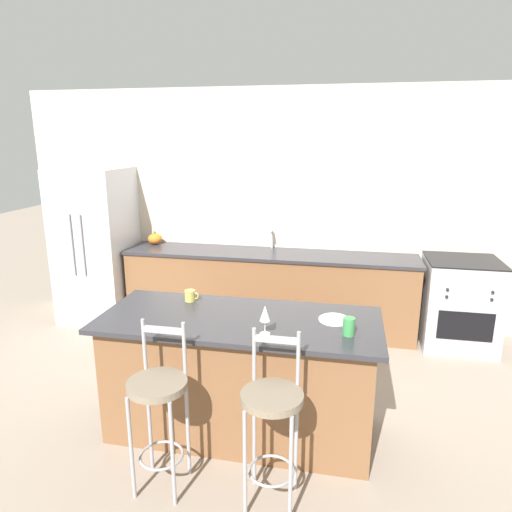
{
  "coord_description": "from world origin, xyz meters",
  "views": [
    {
      "loc": [
        0.85,
        -4.55,
        2.16
      ],
      "look_at": [
        0.05,
        -0.63,
        1.11
      ],
      "focal_mm": 32.0,
      "sensor_mm": 36.0,
      "label": 1
    }
  ],
  "objects_px": {
    "pumpkin_decoration": "(155,239)",
    "refrigerator": "(97,245)",
    "wine_glass": "(265,314)",
    "bar_stool_near": "(159,402)",
    "dinner_plate": "(334,319)",
    "coffee_mug": "(190,296)",
    "oven_range": "(459,303)",
    "bar_stool_far": "(272,415)",
    "tumbler_cup": "(349,326)"
  },
  "relations": [
    {
      "from": "bar_stool_near",
      "to": "tumbler_cup",
      "type": "relative_size",
      "value": 9.0
    },
    {
      "from": "pumpkin_decoration",
      "to": "tumbler_cup",
      "type": "bearing_deg",
      "value": -43.83
    },
    {
      "from": "wine_glass",
      "to": "bar_stool_near",
      "type": "bearing_deg",
      "value": -144.1
    },
    {
      "from": "bar_stool_far",
      "to": "tumbler_cup",
      "type": "xyz_separation_m",
      "value": [
        0.42,
        0.51,
        0.37
      ]
    },
    {
      "from": "refrigerator",
      "to": "tumbler_cup",
      "type": "distance_m",
      "value": 3.57
    },
    {
      "from": "refrigerator",
      "to": "bar_stool_far",
      "type": "xyz_separation_m",
      "value": [
        2.54,
        -2.5,
        -0.31
      ]
    },
    {
      "from": "refrigerator",
      "to": "dinner_plate",
      "type": "height_order",
      "value": "refrigerator"
    },
    {
      "from": "coffee_mug",
      "to": "bar_stool_far",
      "type": "bearing_deg",
      "value": -48.4
    },
    {
      "from": "refrigerator",
      "to": "oven_range",
      "type": "xyz_separation_m",
      "value": [
        4.11,
        0.04,
        -0.44
      ]
    },
    {
      "from": "dinner_plate",
      "to": "pumpkin_decoration",
      "type": "distance_m",
      "value": 2.98
    },
    {
      "from": "pumpkin_decoration",
      "to": "refrigerator",
      "type": "bearing_deg",
      "value": -160.64
    },
    {
      "from": "bar_stool_near",
      "to": "bar_stool_far",
      "type": "distance_m",
      "value": 0.7
    },
    {
      "from": "bar_stool_far",
      "to": "coffee_mug",
      "type": "bearing_deg",
      "value": 131.6
    },
    {
      "from": "oven_range",
      "to": "pumpkin_decoration",
      "type": "bearing_deg",
      "value": 176.91
    },
    {
      "from": "wine_glass",
      "to": "pumpkin_decoration",
      "type": "distance_m",
      "value": 2.92
    },
    {
      "from": "oven_range",
      "to": "tumbler_cup",
      "type": "xyz_separation_m",
      "value": [
        -1.15,
        -2.03,
        0.5
      ]
    },
    {
      "from": "wine_glass",
      "to": "oven_range",
      "type": "bearing_deg",
      "value": 51.61
    },
    {
      "from": "wine_glass",
      "to": "tumbler_cup",
      "type": "bearing_deg",
      "value": 9.82
    },
    {
      "from": "dinner_plate",
      "to": "coffee_mug",
      "type": "xyz_separation_m",
      "value": [
        -1.12,
        0.17,
        0.04
      ]
    },
    {
      "from": "oven_range",
      "to": "dinner_plate",
      "type": "height_order",
      "value": "oven_range"
    },
    {
      "from": "refrigerator",
      "to": "coffee_mug",
      "type": "distance_m",
      "value": 2.36
    },
    {
      "from": "coffee_mug",
      "to": "tumbler_cup",
      "type": "xyz_separation_m",
      "value": [
        1.22,
        -0.4,
        0.02
      ]
    },
    {
      "from": "refrigerator",
      "to": "bar_stool_far",
      "type": "relative_size",
      "value": 1.69
    },
    {
      "from": "coffee_mug",
      "to": "pumpkin_decoration",
      "type": "xyz_separation_m",
      "value": [
        -1.09,
        1.82,
        0.01
      ]
    },
    {
      "from": "dinner_plate",
      "to": "bar_stool_far",
      "type": "bearing_deg",
      "value": -113.31
    },
    {
      "from": "bar_stool_near",
      "to": "coffee_mug",
      "type": "xyz_separation_m",
      "value": [
        -0.11,
        0.91,
        0.36
      ]
    },
    {
      "from": "pumpkin_decoration",
      "to": "bar_stool_near",
      "type": "bearing_deg",
      "value": -66.32
    },
    {
      "from": "bar_stool_near",
      "to": "dinner_plate",
      "type": "bearing_deg",
      "value": 36.01
    },
    {
      "from": "oven_range",
      "to": "bar_stool_near",
      "type": "distance_m",
      "value": 3.41
    },
    {
      "from": "wine_glass",
      "to": "coffee_mug",
      "type": "height_order",
      "value": "wine_glass"
    },
    {
      "from": "dinner_plate",
      "to": "wine_glass",
      "type": "relative_size",
      "value": 1.11
    },
    {
      "from": "refrigerator",
      "to": "pumpkin_decoration",
      "type": "height_order",
      "value": "refrigerator"
    },
    {
      "from": "refrigerator",
      "to": "dinner_plate",
      "type": "bearing_deg",
      "value": -31.76
    },
    {
      "from": "refrigerator",
      "to": "oven_range",
      "type": "distance_m",
      "value": 4.13
    },
    {
      "from": "dinner_plate",
      "to": "wine_glass",
      "type": "bearing_deg",
      "value": -143.85
    },
    {
      "from": "pumpkin_decoration",
      "to": "coffee_mug",
      "type": "bearing_deg",
      "value": -59.05
    },
    {
      "from": "coffee_mug",
      "to": "pumpkin_decoration",
      "type": "height_order",
      "value": "pumpkin_decoration"
    },
    {
      "from": "bar_stool_near",
      "to": "oven_range",
      "type": "bearing_deg",
      "value": 48.35
    },
    {
      "from": "bar_stool_near",
      "to": "wine_glass",
      "type": "height_order",
      "value": "wine_glass"
    },
    {
      "from": "refrigerator",
      "to": "bar_stool_near",
      "type": "distance_m",
      "value": 3.13
    },
    {
      "from": "coffee_mug",
      "to": "refrigerator",
      "type": "bearing_deg",
      "value": 137.4
    },
    {
      "from": "tumbler_cup",
      "to": "coffee_mug",
      "type": "bearing_deg",
      "value": 161.9
    },
    {
      "from": "refrigerator",
      "to": "coffee_mug",
      "type": "bearing_deg",
      "value": -42.6
    },
    {
      "from": "tumbler_cup",
      "to": "pumpkin_decoration",
      "type": "xyz_separation_m",
      "value": [
        -2.31,
        2.22,
        -0.01
      ]
    },
    {
      "from": "oven_range",
      "to": "dinner_plate",
      "type": "bearing_deg",
      "value": -124.64
    },
    {
      "from": "dinner_plate",
      "to": "coffee_mug",
      "type": "relative_size",
      "value": 1.92
    },
    {
      "from": "oven_range",
      "to": "coffee_mug",
      "type": "relative_size",
      "value": 8.25
    },
    {
      "from": "bar_stool_near",
      "to": "pumpkin_decoration",
      "type": "xyz_separation_m",
      "value": [
        -1.2,
        2.73,
        0.37
      ]
    },
    {
      "from": "dinner_plate",
      "to": "tumbler_cup",
      "type": "distance_m",
      "value": 0.25
    },
    {
      "from": "bar_stool_near",
      "to": "tumbler_cup",
      "type": "bearing_deg",
      "value": 24.67
    }
  ]
}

